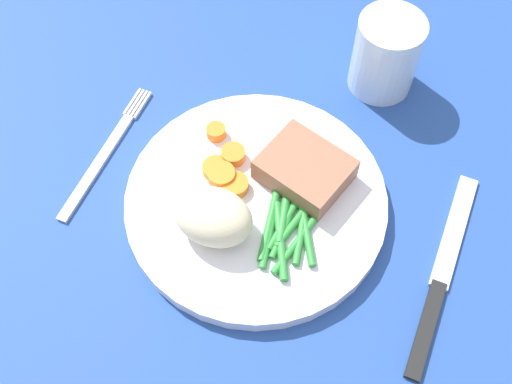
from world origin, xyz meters
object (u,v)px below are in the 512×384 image
knife (441,276)px  water_glass (385,59)px  meat_portion (305,169)px  fork (106,152)px  dinner_plate (256,202)px

knife → water_glass: (-11.55, 19.18, 3.35)cm
meat_portion → knife: meat_portion is taller
meat_portion → water_glass: 15.39cm
meat_portion → fork: bearing=-168.0°
dinner_plate → fork: (-15.90, -0.26, -0.60)cm
fork → water_glass: water_glass is taller
dinner_plate → knife: size_ratio=1.18×
fork → knife: bearing=1.3°
fork → water_glass: size_ratio=1.99×
meat_portion → water_glass: (2.93, 15.10, 0.67)cm
dinner_plate → meat_portion: meat_portion is taller
fork → water_glass: 29.42cm
fork → water_glass: bearing=42.3°
dinner_plate → knife: bearing=-0.9°
fork → knife: (33.63, -0.03, -0.00)cm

